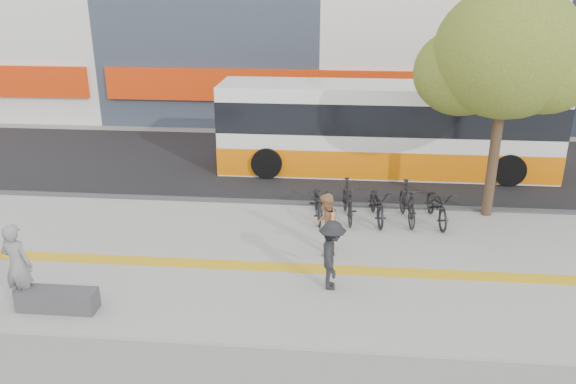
# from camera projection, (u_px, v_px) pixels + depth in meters

# --- Properties ---
(ground) EXTENTS (120.00, 120.00, 0.00)m
(ground) POSITION_uv_depth(u_px,v_px,m) (199.00, 289.00, 12.42)
(ground) COLOR slate
(ground) RESTS_ON ground
(sidewalk) EXTENTS (40.00, 7.00, 0.08)m
(sidewalk) POSITION_uv_depth(u_px,v_px,m) (214.00, 256.00, 13.80)
(sidewalk) COLOR gray
(sidewalk) RESTS_ON ground
(tactile_strip) EXTENTS (40.00, 0.45, 0.01)m
(tactile_strip) POSITION_uv_depth(u_px,v_px,m) (209.00, 264.00, 13.32)
(tactile_strip) COLOR gold
(tactile_strip) RESTS_ON sidewalk
(street) EXTENTS (40.00, 8.00, 0.06)m
(street) POSITION_uv_depth(u_px,v_px,m) (258.00, 163.00, 20.79)
(street) COLOR black
(street) RESTS_ON ground
(curb) EXTENTS (40.00, 0.25, 0.14)m
(curb) POSITION_uv_depth(u_px,v_px,m) (239.00, 202.00, 17.05)
(curb) COLOR #39393B
(curb) RESTS_ON ground
(bench) EXTENTS (1.60, 0.45, 0.45)m
(bench) POSITION_uv_depth(u_px,v_px,m) (58.00, 300.00, 11.43)
(bench) COLOR #39393B
(bench) RESTS_ON sidewalk
(street_tree) EXTENTS (4.40, 3.80, 6.31)m
(street_tree) POSITION_uv_depth(u_px,v_px,m) (505.00, 55.00, 14.68)
(street_tree) COLOR #362518
(street_tree) RESTS_ON sidewalk
(bus) EXTENTS (11.32, 2.68, 3.01)m
(bus) POSITION_uv_depth(u_px,v_px,m) (385.00, 131.00, 19.42)
(bus) COLOR white
(bus) RESTS_ON street
(bicycle_row) EXTENTS (4.14, 1.96, 1.11)m
(bicycle_row) POSITION_uv_depth(u_px,v_px,m) (377.00, 203.00, 15.58)
(bicycle_row) COLOR black
(bicycle_row) RESTS_ON sidewalk
(seated_woman) EXTENTS (0.72, 0.53, 1.80)m
(seated_woman) POSITION_uv_depth(u_px,v_px,m) (18.00, 265.00, 11.37)
(seated_woman) COLOR black
(seated_woman) RESTS_ON sidewalk
(pedestrian_tan) EXTENTS (0.69, 0.83, 1.54)m
(pedestrian_tan) POSITION_uv_depth(u_px,v_px,m) (326.00, 224.00, 13.59)
(pedestrian_tan) COLOR #B07950
(pedestrian_tan) RESTS_ON sidewalk
(pedestrian_dark) EXTENTS (0.62, 1.03, 1.55)m
(pedestrian_dark) POSITION_uv_depth(u_px,v_px,m) (332.00, 255.00, 12.06)
(pedestrian_dark) COLOR black
(pedestrian_dark) RESTS_ON sidewalk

